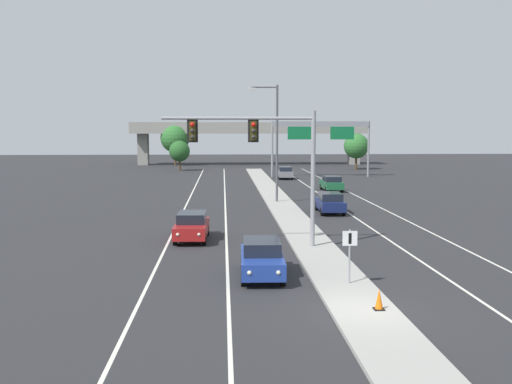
{
  "coord_description": "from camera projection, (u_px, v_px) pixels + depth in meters",
  "views": [
    {
      "loc": [
        -4.87,
        -19.37,
        6.37
      ],
      "look_at": [
        -3.2,
        9.97,
        3.2
      ],
      "focal_mm": 40.79,
      "sensor_mm": 36.0,
      "label": 1
    }
  ],
  "objects": [
    {
      "name": "car_oncoming_blue",
      "position": [
        262.0,
        258.0,
        25.23
      ],
      "size": [
        1.93,
        4.51,
        1.58
      ],
      "color": "navy",
      "rests_on": "ground"
    },
    {
      "name": "lane_stripe_receding_center",
      "position": [
        346.0,
        212.0,
        45.27
      ],
      "size": [
        0.14,
        100.0,
        0.01
      ],
      "primitive_type": "cube",
      "color": "silver",
      "rests_on": "ground"
    },
    {
      "name": "ground_plane",
      "position": [
        364.0,
        313.0,
        20.19
      ],
      "size": [
        260.0,
        260.0,
        0.0
      ],
      "primitive_type": "plane",
      "color": "#28282B"
    },
    {
      "name": "car_receding_grey",
      "position": [
        285.0,
        173.0,
        75.28
      ],
      "size": [
        1.91,
        4.51,
        1.58
      ],
      "color": "slate",
      "rests_on": "ground"
    },
    {
      "name": "street_lamp_median",
      "position": [
        274.0,
        136.0,
        49.86
      ],
      "size": [
        2.58,
        0.28,
        10.0
      ],
      "color": "#4C4C51",
      "rests_on": "median_island"
    },
    {
      "name": "tree_far_left_b",
      "position": [
        179.0,
        151.0,
        89.7
      ],
      "size": [
        3.22,
        3.22,
        4.65
      ],
      "color": "#4C3823",
      "rests_on": "ground"
    },
    {
      "name": "tree_far_right_c",
      "position": [
        356.0,
        146.0,
        92.28
      ],
      "size": [
        3.98,
        3.98,
        5.76
      ],
      "color": "#4C3823",
      "rests_on": "ground"
    },
    {
      "name": "traffic_cone_median_nose",
      "position": [
        379.0,
        300.0,
        20.1
      ],
      "size": [
        0.36,
        0.36,
        0.74
      ],
      "color": "black",
      "rests_on": "median_island"
    },
    {
      "name": "car_oncoming_red",
      "position": [
        192.0,
        226.0,
        33.6
      ],
      "size": [
        1.93,
        4.51,
        1.58
      ],
      "color": "maroon",
      "rests_on": "ground"
    },
    {
      "name": "tree_far_left_a",
      "position": [
        175.0,
        138.0,
        102.85
      ],
      "size": [
        5.13,
        5.13,
        7.42
      ],
      "color": "#4C3823",
      "rests_on": "ground"
    },
    {
      "name": "car_receding_green",
      "position": [
        331.0,
        183.0,
        60.27
      ],
      "size": [
        1.85,
        4.48,
        1.58
      ],
      "color": "#195633",
      "rests_on": "ground"
    },
    {
      "name": "median_island",
      "position": [
        298.0,
        226.0,
        38.05
      ],
      "size": [
        2.4,
        110.0,
        0.15
      ],
      "primitive_type": "cube",
      "color": "#9E9B93",
      "rests_on": "ground"
    },
    {
      "name": "car_receding_navy",
      "position": [
        330.0,
        202.0,
        44.41
      ],
      "size": [
        1.88,
        4.5,
        1.58
      ],
      "color": "#141E4C",
      "rests_on": "ground"
    },
    {
      "name": "median_sign_post",
      "position": [
        350.0,
        248.0,
        23.47
      ],
      "size": [
        0.6,
        0.1,
        2.2
      ],
      "color": "gray",
      "rests_on": "median_island"
    },
    {
      "name": "edge_stripe_left",
      "position": [
        182.0,
        213.0,
        44.55
      ],
      "size": [
        0.14,
        100.0,
        0.01
      ],
      "primitive_type": "cube",
      "color": "silver",
      "rests_on": "ground"
    },
    {
      "name": "highway_sign_gantry",
      "position": [
        321.0,
        131.0,
        77.46
      ],
      "size": [
        13.28,
        0.42,
        7.5
      ],
      "color": "gray",
      "rests_on": "ground"
    },
    {
      "name": "overhead_signal_mast",
      "position": [
        265.0,
        149.0,
        30.45
      ],
      "size": [
        8.04,
        0.44,
        7.2
      ],
      "color": "gray",
      "rests_on": "median_island"
    },
    {
      "name": "lane_stripe_oncoming_center",
      "position": [
        225.0,
        212.0,
        44.74
      ],
      "size": [
        0.14,
        100.0,
        0.01
      ],
      "primitive_type": "cube",
      "color": "silver",
      "rests_on": "ground"
    },
    {
      "name": "edge_stripe_right",
      "position": [
        388.0,
        211.0,
        45.46
      ],
      "size": [
        0.14,
        100.0,
        0.01
      ],
      "primitive_type": "cube",
      "color": "silver",
      "rests_on": "ground"
    },
    {
      "name": "overpass_bridge",
      "position": [
        250.0,
        133.0,
        105.27
      ],
      "size": [
        42.4,
        6.4,
        7.65
      ],
      "color": "gray",
      "rests_on": "ground"
    }
  ]
}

